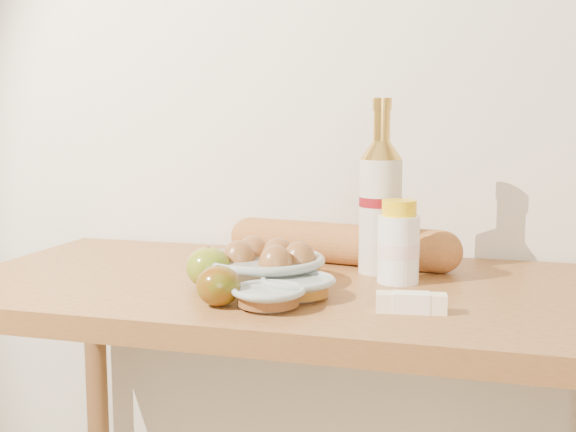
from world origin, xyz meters
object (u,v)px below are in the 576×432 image
object	(u,v)px
bourbon_bottle	(380,203)
baguette	(340,244)
egg_bowl	(266,265)
cream_bottle	(398,245)
table	(293,348)

from	to	relation	value
bourbon_bottle	baguette	distance (m)	0.14
baguette	egg_bowl	bearing A→B (deg)	-105.86
bourbon_bottle	egg_bowl	xyz separation A→B (m)	(-0.18, -0.14, -0.10)
bourbon_bottle	egg_bowl	world-z (taller)	bourbon_bottle
cream_bottle	egg_bowl	distance (m)	0.23
cream_bottle	baguette	size ratio (longest dim) A/B	0.30
table	bourbon_bottle	world-z (taller)	bourbon_bottle
bourbon_bottle	egg_bowl	bearing A→B (deg)	-157.35
bourbon_bottle	cream_bottle	distance (m)	0.11
table	cream_bottle	xyz separation A→B (m)	(0.18, 0.04, 0.19)
baguette	bourbon_bottle	bearing A→B (deg)	-24.14
bourbon_bottle	table	bearing A→B (deg)	-155.49
table	baguette	xyz separation A→B (m)	(0.05, 0.17, 0.16)
table	egg_bowl	world-z (taller)	egg_bowl
egg_bowl	bourbon_bottle	bearing A→B (deg)	37.94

